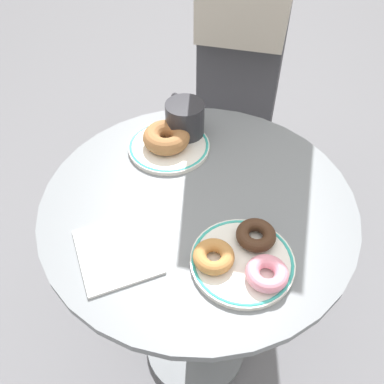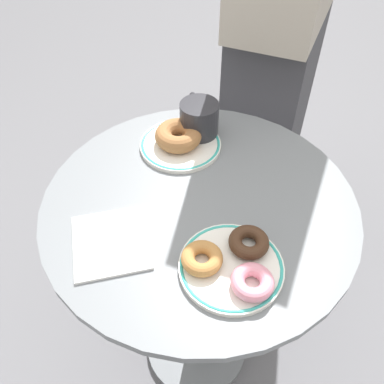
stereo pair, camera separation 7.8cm
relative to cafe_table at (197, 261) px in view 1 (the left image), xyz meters
name	(u,v)px [view 1 (the left image)]	position (x,y,z in m)	size (l,w,h in m)	color
ground_plane	(196,347)	(0.00, 0.00, -0.52)	(7.00, 7.00, 0.02)	slate
cafe_table	(197,261)	(0.00, 0.00, 0.00)	(0.64, 0.64, 0.73)	slate
plate_left	(169,146)	(-0.17, 0.04, 0.23)	(0.19, 0.19, 0.01)	white
plate_right	(242,261)	(0.17, -0.03, 0.23)	(0.19, 0.19, 0.01)	white
donut_cinnamon	(166,137)	(-0.17, 0.04, 0.25)	(0.11, 0.11, 0.04)	#A36B3D
donut_pink_frosted	(267,273)	(0.22, -0.02, 0.25)	(0.07, 0.07, 0.02)	pink
donut_chocolate	(256,235)	(0.15, 0.02, 0.25)	(0.07, 0.07, 0.02)	#422819
donut_old_fashioned	(214,256)	(0.14, -0.07, 0.25)	(0.07, 0.07, 0.02)	#BC7F42
paper_napkin	(117,252)	(0.02, -0.20, 0.22)	(0.15, 0.14, 0.01)	white
coffee_mug	(184,119)	(-0.19, 0.10, 0.27)	(0.13, 0.09, 0.09)	#28282D
person_figure	(249,23)	(-0.39, 0.48, 0.32)	(0.44, 0.48, 1.69)	#3D3D42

